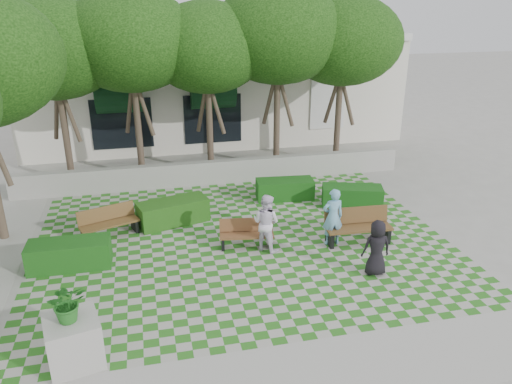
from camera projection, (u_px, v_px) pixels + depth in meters
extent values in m
plane|color=gray|center=(251.00, 259.00, 13.90)|extent=(90.00, 90.00, 0.00)
plane|color=#2B721E|center=(243.00, 243.00, 14.81)|extent=(12.00, 12.00, 0.00)
cube|color=#9E9B93|center=(303.00, 377.00, 9.65)|extent=(16.00, 2.00, 0.01)
cube|color=#9E9B93|center=(216.00, 172.00, 19.35)|extent=(15.00, 0.36, 0.90)
cube|color=#553A1D|center=(359.00, 228.00, 14.66)|extent=(1.99, 0.71, 0.07)
cube|color=#553A1D|center=(356.00, 215.00, 14.81)|extent=(1.96, 0.25, 0.49)
cube|color=black|center=(330.00, 238.00, 14.62)|extent=(0.14, 0.55, 0.48)
cube|color=black|center=(386.00, 233.00, 14.89)|extent=(0.14, 0.55, 0.48)
cube|color=brown|center=(247.00, 235.00, 14.43)|extent=(1.62, 0.71, 0.05)
cube|color=brown|center=(246.00, 225.00, 14.56)|extent=(1.56, 0.35, 0.39)
cube|color=black|center=(223.00, 242.00, 14.46)|extent=(0.15, 0.44, 0.38)
cube|color=black|center=(271.00, 240.00, 14.56)|extent=(0.15, 0.44, 0.38)
cube|color=brown|center=(109.00, 224.00, 15.04)|extent=(1.82, 1.09, 0.06)
cube|color=brown|center=(106.00, 213.00, 15.14)|extent=(1.68, 0.70, 0.44)
cube|color=black|center=(84.00, 237.00, 14.74)|extent=(0.25, 0.49, 0.42)
cube|color=black|center=(135.00, 224.00, 15.51)|extent=(0.25, 0.49, 0.42)
cube|color=#124612|center=(352.00, 196.00, 17.28)|extent=(2.19, 1.39, 0.71)
cube|color=#144913|center=(285.00, 189.00, 17.92)|extent=(2.09, 1.00, 0.71)
cube|color=#1D4B14|center=(173.00, 212.00, 15.98)|extent=(2.36, 1.44, 0.77)
cube|color=#154A13|center=(70.00, 254.00, 13.41)|extent=(2.16, 0.90, 0.75)
cube|color=#9E9B93|center=(74.00, 341.00, 9.86)|extent=(1.22, 1.22, 1.01)
imported|color=#246B21|center=(67.00, 303.00, 9.52)|extent=(0.83, 0.76, 0.79)
imported|color=#73B1D2|center=(333.00, 217.00, 14.47)|extent=(0.63, 0.42, 1.73)
imported|color=black|center=(377.00, 248.00, 12.93)|extent=(0.78, 0.54, 1.52)
imported|color=white|center=(266.00, 223.00, 14.16)|extent=(1.04, 1.03, 1.70)
cylinder|color=#47382B|center=(66.00, 137.00, 18.95)|extent=(0.26, 0.26, 3.64)
ellipsoid|color=#1E4C11|center=(53.00, 49.00, 17.74)|extent=(4.80, 4.80, 3.60)
cylinder|color=#47382B|center=(139.00, 131.00, 19.48)|extent=(0.26, 0.26, 3.81)
ellipsoid|color=#1E4C11|center=(130.00, 40.00, 18.22)|extent=(5.00, 5.00, 3.75)
cylinder|color=#47382B|center=(210.00, 129.00, 20.11)|extent=(0.26, 0.26, 3.58)
ellipsoid|color=#1E4C11|center=(207.00, 47.00, 18.93)|extent=(4.60, 4.60, 3.45)
cylinder|color=#47382B|center=(277.00, 122.00, 20.64)|extent=(0.26, 0.26, 3.92)
ellipsoid|color=#1E4C11|center=(278.00, 33.00, 19.34)|extent=(5.20, 5.20, 3.90)
cylinder|color=#47382B|center=(338.00, 121.00, 21.25)|extent=(0.26, 0.26, 3.70)
ellipsoid|color=#1E4C11|center=(343.00, 40.00, 20.02)|extent=(4.80, 4.80, 3.60)
cube|color=silver|center=(210.00, 84.00, 26.03)|extent=(18.00, 8.00, 5.00)
cube|color=white|center=(222.00, 41.00, 21.48)|extent=(18.00, 0.30, 0.30)
cube|color=black|center=(328.00, 100.00, 23.56)|extent=(1.40, 0.10, 2.40)
cylinder|color=black|center=(119.00, 92.00, 21.26)|extent=(3.00, 1.80, 1.80)
cube|color=black|center=(122.00, 124.00, 21.78)|extent=(2.60, 0.08, 2.20)
cylinder|color=black|center=(212.00, 88.00, 22.10)|extent=(3.00, 1.80, 1.80)
cube|color=black|center=(213.00, 119.00, 22.62)|extent=(2.60, 0.08, 2.20)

